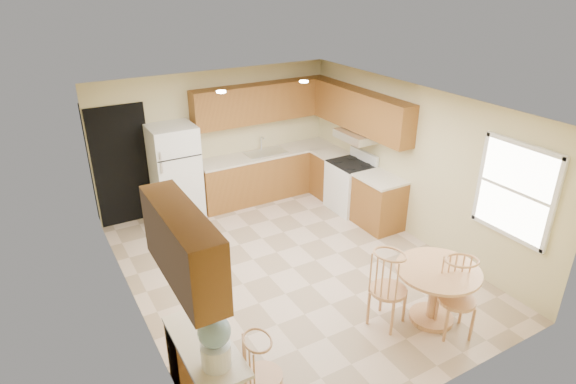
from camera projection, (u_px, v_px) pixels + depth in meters
floor at (293, 268)px, 7.24m from camera, size 5.50×5.50×0.00m
ceiling at (293, 105)px, 6.20m from camera, size 4.50×5.50×0.02m
wall_back at (217, 138)px, 8.88m from camera, size 4.50×0.02×2.50m
wall_front at (440, 298)px, 4.56m from camera, size 4.50×0.02×2.50m
wall_left at (130, 232)px, 5.70m from camera, size 0.02×5.50×2.50m
wall_right at (413, 163)px, 7.74m from camera, size 0.02×5.50×2.50m
doorway at (122, 166)px, 8.16m from camera, size 0.90×0.02×2.10m
base_cab_back at (268, 175)px, 9.38m from camera, size 2.75×0.60×0.87m
counter_back at (267, 153)px, 9.19m from camera, size 2.75×0.63×0.04m
base_cab_right_a at (330, 175)px, 9.40m from camera, size 0.60×0.59×0.87m
counter_right_a at (331, 153)px, 9.21m from camera, size 0.63×0.59×0.04m
base_cab_right_b at (379, 203)px, 8.26m from camera, size 0.60×0.80×0.87m
counter_right_b at (381, 179)px, 8.07m from camera, size 0.63×0.80×0.04m
upper_cab_back at (263, 102)px, 8.90m from camera, size 2.75×0.33×0.70m
upper_cab_right at (361, 111)px, 8.37m from camera, size 0.33×2.42×0.70m
upper_cab_left at (183, 246)px, 4.26m from camera, size 0.33×1.40×0.70m
sink at (266, 153)px, 9.17m from camera, size 0.78×0.44×0.01m
range_hood at (357, 136)px, 8.48m from camera, size 0.50×0.76×0.14m
desk_pedestal at (195, 352)px, 5.15m from camera, size 0.48×0.42×0.72m
desk_top at (205, 345)px, 4.68m from camera, size 0.50×1.20×0.04m
window at (515, 191)px, 6.17m from camera, size 0.06×1.12×1.30m
can_light_a at (221, 92)px, 6.92m from camera, size 0.14×0.14×0.02m
can_light_b at (304, 82)px, 7.55m from camera, size 0.14×0.14×0.02m
refrigerator at (176, 174)px, 8.34m from camera, size 0.76×0.74×1.73m
stove at (350, 186)px, 8.85m from camera, size 0.65×0.76×1.09m
dining_table at (436, 287)px, 5.97m from camera, size 1.03×1.03×0.76m
chair_table_a at (395, 285)px, 5.78m from camera, size 0.46×0.59×1.04m
chair_table_b at (465, 295)px, 5.63m from camera, size 0.44×0.50×1.00m
chair_desk at (267, 373)px, 4.63m from camera, size 0.40×0.51×0.90m
water_crock at (215, 341)px, 4.31m from camera, size 0.30×0.30×0.63m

